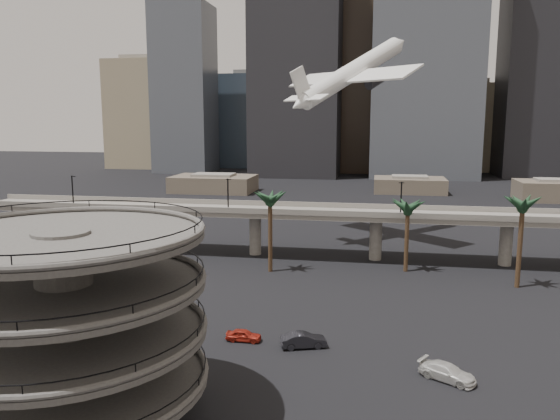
% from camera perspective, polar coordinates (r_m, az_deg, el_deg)
% --- Properties ---
extents(ground, '(700.00, 700.00, 0.00)m').
position_cam_1_polar(ground, '(49.60, -4.25, -20.54)').
color(ground, black).
rests_on(ground, ground).
extents(parking_ramp, '(22.20, 22.20, 17.35)m').
position_cam_1_polar(parking_ramp, '(46.97, -21.47, -9.77)').
color(parking_ramp, '#4C4947').
rests_on(parking_ramp, ground).
extents(overpass, '(130.00, 9.30, 14.70)m').
position_cam_1_polar(overpass, '(98.73, 3.63, -0.76)').
color(overpass, slate).
rests_on(overpass, ground).
extents(palm_trees, '(42.40, 10.40, 14.00)m').
position_cam_1_polar(palm_trees, '(87.29, 12.05, 0.43)').
color(palm_trees, '#4D3221').
rests_on(palm_trees, ground).
extents(low_buildings, '(135.00, 27.50, 6.80)m').
position_cam_1_polar(low_buildings, '(185.20, 8.83, 2.52)').
color(low_buildings, brown).
rests_on(low_buildings, ground).
extents(skyline, '(269.00, 86.00, 121.63)m').
position_cam_1_polar(skyline, '(259.43, 11.36, 13.60)').
color(skyline, gray).
rests_on(skyline, ground).
extents(airborne_jet, '(27.61, 28.07, 18.23)m').
position_cam_1_polar(airborne_jet, '(114.27, 7.57, 14.03)').
color(airborne_jet, white).
rests_on(airborne_jet, ground).
extents(car_a, '(4.00, 1.63, 1.36)m').
position_cam_1_polar(car_a, '(63.37, -3.82, -12.92)').
color(car_a, '#B02719').
rests_on(car_a, ground).
extents(car_b, '(5.37, 3.27, 1.67)m').
position_cam_1_polar(car_b, '(61.59, 2.48, -13.43)').
color(car_b, black).
rests_on(car_b, ground).
extents(car_c, '(5.86, 4.70, 1.59)m').
position_cam_1_polar(car_c, '(56.93, 17.09, -15.90)').
color(car_c, silver).
rests_on(car_c, ground).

